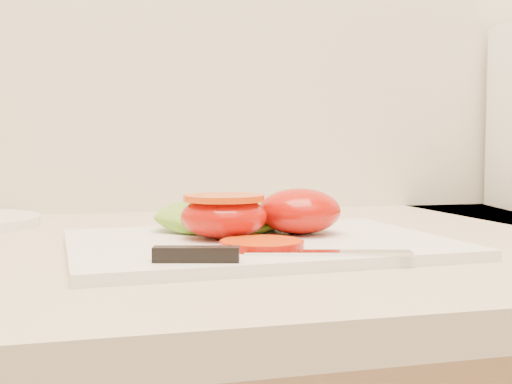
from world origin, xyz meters
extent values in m
cube|color=beige|center=(0.00, 1.68, 0.92)|extent=(3.92, 0.65, 0.03)
cube|color=silver|center=(-0.19, 1.61, 0.94)|extent=(0.37, 0.28, 0.01)
ellipsoid|color=red|center=(-0.14, 1.64, 0.96)|extent=(0.09, 0.09, 0.05)
ellipsoid|color=red|center=(-0.22, 1.62, 0.96)|extent=(0.09, 0.09, 0.04)
cylinder|color=red|center=(-0.22, 1.62, 0.98)|extent=(0.08, 0.08, 0.01)
cylinder|color=orange|center=(-0.20, 1.56, 0.94)|extent=(0.07, 0.07, 0.01)
ellipsoid|color=#8BC333|center=(-0.21, 1.69, 0.95)|extent=(0.15, 0.11, 0.03)
cube|color=silver|center=(-0.16, 1.51, 0.94)|extent=(0.14, 0.05, 0.00)
cube|color=black|center=(-0.27, 1.50, 0.95)|extent=(0.07, 0.03, 0.01)
camera|label=1|loc=(-0.35, 1.01, 1.03)|focal=45.00mm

